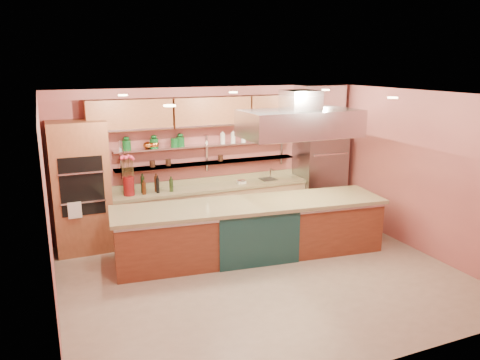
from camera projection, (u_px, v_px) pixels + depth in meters
name	position (u px, v px, depth m)	size (l,w,h in m)	color
floor	(263.00, 276.00, 7.33)	(6.00, 5.00, 0.02)	gray
ceiling	(265.00, 95.00, 6.65)	(6.00, 5.00, 0.02)	black
wall_back	(209.00, 159.00, 9.22)	(6.00, 0.04, 2.80)	#AC5751
wall_front	(371.00, 249.00, 4.76)	(6.00, 0.04, 2.80)	#AC5751
wall_left	(48.00, 214.00, 5.86)	(0.04, 5.00, 2.80)	#AC5751
wall_right	(419.00, 172.00, 8.13)	(0.04, 5.00, 2.80)	#AC5751
oven_stack	(81.00, 188.00, 8.07)	(0.95, 0.64, 2.30)	#975836
refrigerator	(320.00, 170.00, 9.88)	(0.95, 0.72, 2.10)	gray
back_counter	(212.00, 209.00, 9.16)	(3.84, 0.64, 0.93)	tan
wall_shelf_lower	(208.00, 163.00, 9.10)	(3.60, 0.26, 0.03)	silver
wall_shelf_upper	(208.00, 145.00, 9.01)	(3.60, 0.26, 0.03)	silver
upper_cabinets	(211.00, 111.00, 8.83)	(4.60, 0.36, 0.55)	#975836
range_hood	(300.00, 123.00, 7.91)	(2.00, 1.00, 0.45)	silver
ceiling_downlights	(259.00, 96.00, 6.83)	(4.00, 2.80, 0.02)	#FFE5A5
island	(251.00, 229.00, 8.00)	(4.54, 0.99, 0.95)	brown
flower_vase	(129.00, 186.00, 8.36)	(0.19, 0.19, 0.35)	#5F0E10
oil_bottle_cluster	(150.00, 186.00, 8.52)	(0.87, 0.25, 0.28)	black
kitchen_scale	(241.00, 181.00, 9.22)	(0.16, 0.12, 0.09)	silver
bar_faucet	(270.00, 174.00, 9.56)	(0.03, 0.03, 0.22)	silver
copper_kettle	(147.00, 145.00, 8.55)	(0.16, 0.16, 0.13)	#C46A2D
green_canister	(174.00, 142.00, 8.74)	(0.14, 0.14, 0.16)	#104D1D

